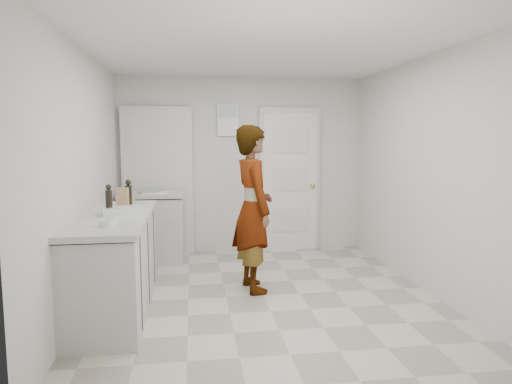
{
  "coord_description": "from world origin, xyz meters",
  "views": [
    {
      "loc": [
        -0.72,
        -4.56,
        1.63
      ],
      "look_at": [
        -0.02,
        0.4,
        1.05
      ],
      "focal_mm": 32.0,
      "sensor_mm": 36.0,
      "label": 1
    }
  ],
  "objects": [
    {
      "name": "ground",
      "position": [
        0.0,
        0.0,
        0.0
      ],
      "size": [
        4.0,
        4.0,
        0.0
      ],
      "primitive_type": "plane",
      "color": "gray",
      "rests_on": "ground"
    },
    {
      "name": "room_shell",
      "position": [
        -0.17,
        1.95,
        1.02
      ],
      "size": [
        4.0,
        4.0,
        4.0
      ],
      "color": "silver",
      "rests_on": "ground"
    },
    {
      "name": "main_counter",
      "position": [
        -1.45,
        -0.2,
        0.43
      ],
      "size": [
        0.64,
        1.96,
        0.93
      ],
      "color": "silver",
      "rests_on": "ground"
    },
    {
      "name": "side_counter",
      "position": [
        -1.25,
        1.55,
        0.43
      ],
      "size": [
        0.84,
        0.61,
        0.93
      ],
      "color": "silver",
      "rests_on": "ground"
    },
    {
      "name": "person",
      "position": [
        -0.08,
        0.22,
        0.89
      ],
      "size": [
        0.53,
        0.71,
        1.78
      ],
      "primitive_type": "imported",
      "rotation": [
        0.0,
        0.0,
        1.75
      ],
      "color": "silver",
      "rests_on": "ground"
    },
    {
      "name": "cake_mix_box",
      "position": [
        -1.44,
        0.32,
        1.03
      ],
      "size": [
        0.13,
        0.08,
        0.2
      ],
      "primitive_type": "cube",
      "rotation": [
        0.0,
        0.0,
        -0.18
      ],
      "color": "#94744A",
      "rests_on": "main_counter"
    },
    {
      "name": "spice_jar",
      "position": [
        -1.36,
        0.43,
        0.96
      ],
      "size": [
        0.05,
        0.05,
        0.07
      ],
      "primitive_type": "cylinder",
      "color": "tan",
      "rests_on": "main_counter"
    },
    {
      "name": "oil_cruet_a",
      "position": [
        -1.39,
        0.35,
        1.06
      ],
      "size": [
        0.07,
        0.07,
        0.28
      ],
      "color": "black",
      "rests_on": "main_counter"
    },
    {
      "name": "oil_cruet_b",
      "position": [
        -1.49,
        -0.18,
        1.06
      ],
      "size": [
        0.06,
        0.06,
        0.29
      ],
      "color": "black",
      "rests_on": "main_counter"
    },
    {
      "name": "baking_dish",
      "position": [
        -1.38,
        -0.17,
        0.95
      ],
      "size": [
        0.42,
        0.35,
        0.07
      ],
      "rotation": [
        0.0,
        0.0,
        0.25
      ],
      "color": "silver",
      "rests_on": "main_counter"
    },
    {
      "name": "egg_bowl",
      "position": [
        -1.41,
        -0.78,
        0.95
      ],
      "size": [
        0.14,
        0.14,
        0.05
      ],
      "color": "silver",
      "rests_on": "main_counter"
    },
    {
      "name": "papers",
      "position": [
        -1.19,
        1.5,
        0.93
      ],
      "size": [
        0.35,
        0.41,
        0.01
      ],
      "primitive_type": "cube",
      "rotation": [
        0.0,
        0.0,
        -0.22
      ],
      "color": "white",
      "rests_on": "side_counter"
    }
  ]
}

